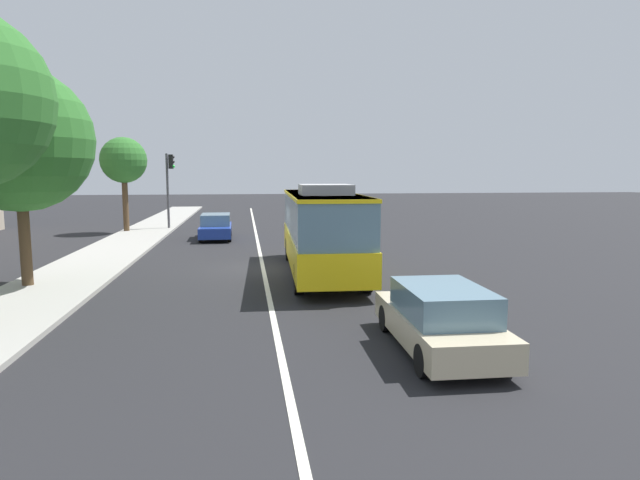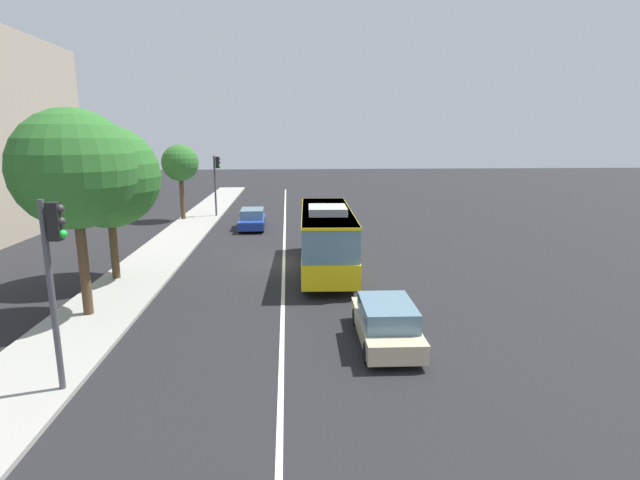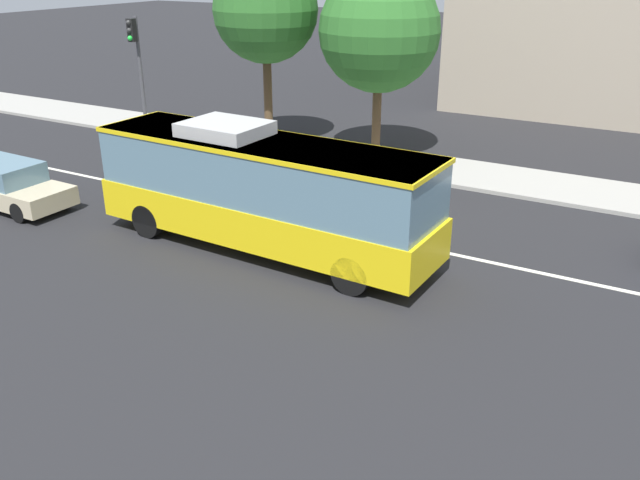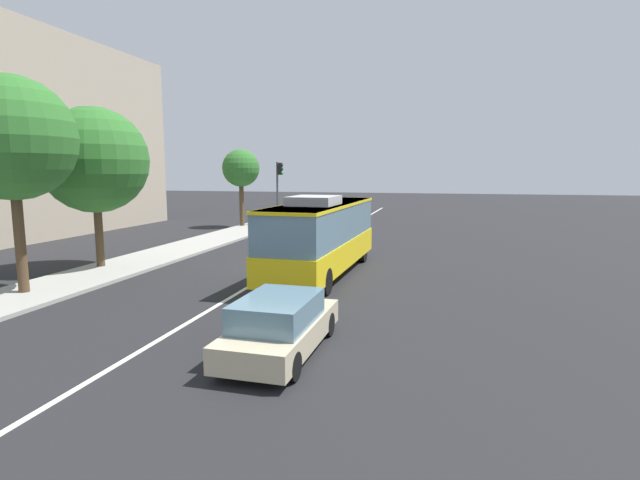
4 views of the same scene
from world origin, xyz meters
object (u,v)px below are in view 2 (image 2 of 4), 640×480
Objects in this scene: transit_bus at (326,235)px; traffic_light_mid_block at (54,264)px; sedan_beige at (386,322)px; street_tree_kerbside_left at (74,170)px; sedan_blue at (252,219)px; street_tree_kerbside_right at (108,177)px; traffic_light_near_corner at (216,175)px; street_tree_kerbside_centre at (180,163)px.

traffic_light_mid_block is at bearing 148.68° from transit_bus.
transit_bus is 2.22× the size of sedan_beige.
street_tree_kerbside_left reaches higher than transit_bus.
sedan_beige is at bearing 14.56° from sedan_blue.
street_tree_kerbside_right is (-1.30, 10.15, 3.12)m from transit_bus.
traffic_light_mid_block is (-23.73, 3.25, 2.84)m from sedan_blue.
traffic_light_near_corner is 3.23m from street_tree_kerbside_centre.
traffic_light_near_corner is 0.84× the size of street_tree_kerbside_centre.
sedan_beige is 9.88m from traffic_light_mid_block.
transit_bus is 19.26m from traffic_light_near_corner.
street_tree_kerbside_left reaches higher than sedan_beige.
traffic_light_mid_block reaches higher than sedan_blue.
transit_bus is 1.94× the size of traffic_light_mid_block.
traffic_light_mid_block reaches higher than sedan_beige.
street_tree_kerbside_left is (5.71, 1.70, 2.00)m from traffic_light_mid_block.
street_tree_kerbside_left is at bearing -173.03° from street_tree_kerbside_right.
sedan_blue is 0.87× the size of traffic_light_near_corner.
sedan_blue is at bearing -15.34° from street_tree_kerbside_left.
sedan_beige is 0.87× the size of traffic_light_mid_block.
transit_bus is 2.23× the size of sedan_blue.
street_tree_kerbside_centre is at bearing 26.49° from sedan_beige.
transit_bus is 1.94× the size of traffic_light_near_corner.
sedan_blue is 1.00× the size of sedan_beige.
traffic_light_mid_block is at bearing -167.77° from street_tree_kerbside_right.
street_tree_kerbside_left is at bearing 124.98° from transit_bus.
traffic_light_near_corner is 1.00× the size of traffic_light_mid_block.
sedan_beige is 0.87× the size of traffic_light_near_corner.
sedan_blue is at bearing -124.36° from street_tree_kerbside_centre.
transit_bus reaches higher than sedan_beige.
sedan_beige is at bearing -67.22° from traffic_light_near_corner.
transit_bus is 9.39m from sedan_beige.
traffic_light_mid_block is at bearing 107.43° from sedan_beige.
sedan_beige is at bearing -124.93° from street_tree_kerbside_right.
sedan_blue is at bearing 80.52° from traffic_light_mid_block.
street_tree_kerbside_centre is (15.93, 10.55, 2.84)m from transit_bus.
street_tree_kerbside_centre is at bearing -145.80° from traffic_light_near_corner.
traffic_light_near_corner is at bearing 20.33° from sedan_beige.
transit_bus is 12.78m from sedan_blue.
sedan_beige is 0.59× the size of street_tree_kerbside_left.
sedan_blue is 24.12m from traffic_light_mid_block.
street_tree_kerbside_centre is 17.24m from street_tree_kerbside_right.
street_tree_kerbside_centre is (-1.54, 2.63, 1.09)m from traffic_light_near_corner.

